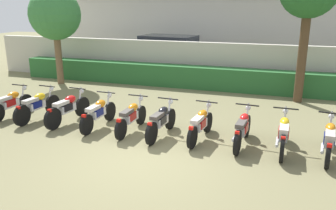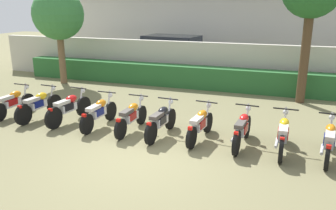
% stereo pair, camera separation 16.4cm
% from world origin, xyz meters
% --- Properties ---
extents(ground, '(60.00, 60.00, 0.00)m').
position_xyz_m(ground, '(0.00, 0.00, 0.00)').
color(ground, olive).
extents(compound_wall, '(21.91, 0.30, 1.86)m').
position_xyz_m(compound_wall, '(0.00, 7.90, 0.93)').
color(compound_wall, '#BCB7A8').
rests_on(compound_wall, ground).
extents(hedge_row, '(17.53, 0.70, 0.92)m').
position_xyz_m(hedge_row, '(0.00, 7.20, 0.46)').
color(hedge_row, '#28602D').
rests_on(hedge_row, ground).
extents(parked_car, '(4.70, 2.54, 1.89)m').
position_xyz_m(parked_car, '(-2.59, 10.09, 0.94)').
color(parked_car, '#9EA3A8').
rests_on(parked_car, ground).
extents(tree_near_inspector, '(2.18, 2.18, 4.10)m').
position_xyz_m(tree_near_inspector, '(-6.50, 6.11, 2.97)').
color(tree_near_inspector, brown).
rests_on(tree_near_inspector, ground).
extents(motorcycle_in_row_0, '(0.60, 1.80, 0.95)m').
position_xyz_m(motorcycle_in_row_0, '(-5.09, 1.56, 0.44)').
color(motorcycle_in_row_0, black).
rests_on(motorcycle_in_row_0, ground).
extents(motorcycle_in_row_1, '(0.60, 1.93, 0.97)m').
position_xyz_m(motorcycle_in_row_1, '(-4.13, 1.61, 0.45)').
color(motorcycle_in_row_1, black).
rests_on(motorcycle_in_row_1, ground).
extents(motorcycle_in_row_2, '(0.60, 1.94, 0.97)m').
position_xyz_m(motorcycle_in_row_2, '(-3.06, 1.64, 0.46)').
color(motorcycle_in_row_2, black).
rests_on(motorcycle_in_row_2, ground).
extents(motorcycle_in_row_3, '(0.60, 1.86, 0.95)m').
position_xyz_m(motorcycle_in_row_3, '(-2.00, 1.58, 0.44)').
color(motorcycle_in_row_3, black).
rests_on(motorcycle_in_row_3, ground).
extents(motorcycle_in_row_4, '(0.60, 1.86, 0.94)m').
position_xyz_m(motorcycle_in_row_4, '(-0.97, 1.56, 0.44)').
color(motorcycle_in_row_4, black).
rests_on(motorcycle_in_row_4, ground).
extents(motorcycle_in_row_5, '(0.60, 1.84, 0.95)m').
position_xyz_m(motorcycle_in_row_5, '(-0.06, 1.49, 0.45)').
color(motorcycle_in_row_5, black).
rests_on(motorcycle_in_row_5, ground).
extents(motorcycle_in_row_6, '(0.60, 1.80, 0.94)m').
position_xyz_m(motorcycle_in_row_6, '(0.99, 1.58, 0.44)').
color(motorcycle_in_row_6, black).
rests_on(motorcycle_in_row_6, ground).
extents(motorcycle_in_row_7, '(0.60, 1.84, 0.96)m').
position_xyz_m(motorcycle_in_row_7, '(2.07, 1.56, 0.45)').
color(motorcycle_in_row_7, black).
rests_on(motorcycle_in_row_7, ground).
extents(motorcycle_in_row_8, '(0.60, 1.85, 0.97)m').
position_xyz_m(motorcycle_in_row_8, '(3.04, 1.50, 0.45)').
color(motorcycle_in_row_8, black).
rests_on(motorcycle_in_row_8, ground).
extents(motorcycle_in_row_9, '(0.60, 1.86, 0.94)m').
position_xyz_m(motorcycle_in_row_9, '(4.04, 1.52, 0.44)').
color(motorcycle_in_row_9, black).
rests_on(motorcycle_in_row_9, ground).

